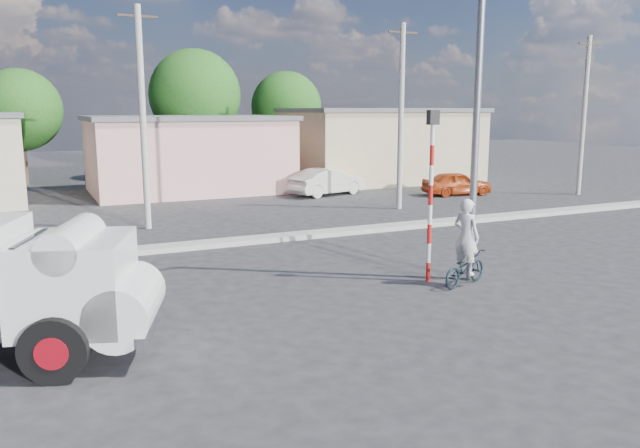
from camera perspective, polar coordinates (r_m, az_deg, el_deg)
name	(u,v)px	position (r m, az deg, el deg)	size (l,w,h in m)	color
ground_plane	(345,316)	(13.58, 2.31, -8.37)	(120.00, 120.00, 0.00)	#252527
median	(232,242)	(20.73, -8.01, -1.62)	(40.00, 0.80, 0.16)	#99968E
bicycle	(465,268)	(16.12, 13.09, -3.96)	(0.59, 1.68, 0.88)	black
cyclist	(466,248)	(16.00, 13.17, -2.18)	(0.70, 0.46, 1.91)	silver
car_cream	(327,182)	(32.25, 0.69, 3.89)	(1.47, 4.20, 1.39)	beige
car_red	(457,183)	(33.01, 12.40, 3.66)	(1.45, 3.59, 1.22)	#A63710
traffic_pole	(431,181)	(15.92, 10.12, 3.85)	(0.28, 0.18, 4.36)	red
streetlight	(473,85)	(16.15, 13.80, 12.23)	(2.34, 0.22, 9.00)	slate
building_row	(171,152)	(34.19, -13.44, 6.41)	(37.80, 7.30, 4.44)	#C4B194
tree_row	(89,102)	(40.16, -20.41, 10.45)	(34.13, 7.32, 8.10)	#38281E
utility_poles	(278,117)	(25.13, -3.86, 9.72)	(35.40, 0.24, 8.00)	#99968E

